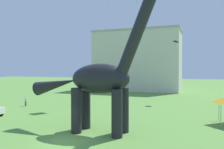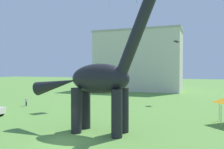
% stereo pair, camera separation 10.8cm
% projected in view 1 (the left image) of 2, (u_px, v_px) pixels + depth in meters
% --- Properties ---
extents(ground_plane, '(240.00, 240.00, 0.00)m').
position_uv_depth(ground_plane, '(67.00, 142.00, 17.48)').
color(ground_plane, '#5B8E3D').
extents(dinosaur_sculpture, '(12.22, 2.59, 12.78)m').
position_uv_depth(dinosaur_sculpture, '(99.00, 79.00, 19.95)').
color(dinosaur_sculpture, black).
rests_on(dinosaur_sculpture, ground_plane).
extents(person_near_flyer, '(0.46, 0.20, 1.24)m').
position_uv_depth(person_near_flyer, '(26.00, 101.00, 34.51)').
color(person_near_flyer, '#2D3347').
rests_on(person_near_flyer, ground_plane).
extents(kite_trailing, '(1.19, 1.27, 1.32)m').
position_uv_depth(kite_trailing, '(176.00, 42.00, 38.29)').
color(kite_trailing, black).
extents(background_building_block, '(21.85, 8.92, 15.21)m').
position_uv_depth(background_building_block, '(137.00, 61.00, 59.52)').
color(background_building_block, beige).
rests_on(background_building_block, ground_plane).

